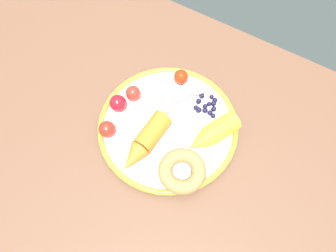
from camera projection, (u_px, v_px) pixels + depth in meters
ground_plane at (151, 203)px, 1.35m from camera, size 6.00×6.00×0.00m
dining_table at (139, 144)px, 0.79m from camera, size 1.30×0.72×0.71m
plate at (168, 127)px, 0.71m from camera, size 0.30×0.30×0.02m
banana at (170, 108)px, 0.71m from camera, size 0.08×0.19×0.03m
carrot_orange at (144, 143)px, 0.66m from camera, size 0.05×0.14×0.04m
carrot_yellow at (212, 134)px, 0.67m from camera, size 0.09×0.12×0.04m
donut at (182, 171)px, 0.64m from camera, size 0.13×0.13×0.03m
blueberry_pile at (207, 105)px, 0.72m from camera, size 0.05×0.06×0.02m
tomato_near at (107, 129)px, 0.68m from camera, size 0.03×0.03×0.03m
tomato_mid at (118, 103)px, 0.71m from camera, size 0.04×0.04×0.04m
tomato_far at (181, 77)px, 0.74m from camera, size 0.03×0.03×0.03m
tomato_extra at (133, 93)px, 0.72m from camera, size 0.03×0.03×0.03m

